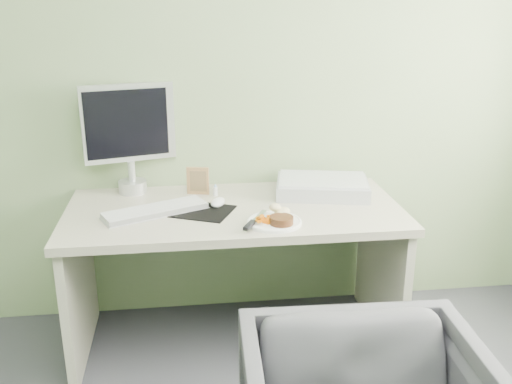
{
  "coord_description": "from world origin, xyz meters",
  "views": [
    {
      "loc": [
        -0.22,
        -0.93,
        1.69
      ],
      "look_at": [
        0.09,
        1.5,
        0.85
      ],
      "focal_mm": 40.0,
      "sensor_mm": 36.0,
      "label": 1
    }
  ],
  "objects": [
    {
      "name": "carrot_heap",
      "position": [
        0.11,
        1.39,
        0.76
      ],
      "size": [
        0.06,
        0.06,
        0.04
      ],
      "primitive_type": "cube",
      "rotation": [
        0.0,
        0.0,
        -0.04
      ],
      "color": "orange",
      "rests_on": "plate"
    },
    {
      "name": "potato_pile",
      "position": [
        0.2,
        1.45,
        0.77
      ],
      "size": [
        0.13,
        0.1,
        0.06
      ],
      "primitive_type": "ellipsoid",
      "rotation": [
        0.0,
        0.0,
        0.11
      ],
      "color": "#A88C51",
      "rests_on": "plate"
    },
    {
      "name": "desk",
      "position": [
        0.0,
        1.62,
        0.55
      ],
      "size": [
        1.6,
        0.75,
        0.73
      ],
      "color": "#BFB6A0",
      "rests_on": "floor"
    },
    {
      "name": "photo_frame",
      "position": [
        -0.16,
        1.85,
        0.8
      ],
      "size": [
        0.11,
        0.04,
        0.14
      ],
      "primitive_type": "cube",
      "rotation": [
        0.0,
        0.0,
        -0.23
      ],
      "color": "#A67E4D",
      "rests_on": "desk"
    },
    {
      "name": "plate",
      "position": [
        0.16,
        1.4,
        0.74
      ],
      "size": [
        0.24,
        0.24,
        0.01
      ],
      "primitive_type": "cylinder",
      "color": "white",
      "rests_on": "desk"
    },
    {
      "name": "steak_knife",
      "position": [
        0.06,
        1.37,
        0.75
      ],
      "size": [
        0.13,
        0.23,
        0.02
      ],
      "rotation": [
        0.0,
        0.0,
        1.09
      ],
      "color": "silver",
      "rests_on": "plate"
    },
    {
      "name": "mousepad",
      "position": [
        -0.15,
        1.59,
        0.73
      ],
      "size": [
        0.34,
        0.32,
        0.0
      ],
      "primitive_type": "cube",
      "rotation": [
        0.0,
        0.0,
        -0.43
      ],
      "color": "black",
      "rests_on": "desk"
    },
    {
      "name": "eyedrop_bottle",
      "position": [
        -0.08,
        1.81,
        0.76
      ],
      "size": [
        0.02,
        0.02,
        0.07
      ],
      "color": "white",
      "rests_on": "desk"
    },
    {
      "name": "scanner",
      "position": [
        0.47,
        1.77,
        0.77
      ],
      "size": [
        0.51,
        0.39,
        0.07
      ],
      "primitive_type": "cube",
      "rotation": [
        0.0,
        0.0,
        -0.21
      ],
      "color": "#AFB2B6",
      "rests_on": "desk"
    },
    {
      "name": "wall_back",
      "position": [
        0.0,
        2.0,
        1.35
      ],
      "size": [
        3.5,
        0.0,
        3.5
      ],
      "primitive_type": "plane",
      "rotation": [
        1.57,
        0.0,
        0.0
      ],
      "color": "gray",
      "rests_on": "floor"
    },
    {
      "name": "monitor",
      "position": [
        -0.5,
        1.94,
        1.04
      ],
      "size": [
        0.46,
        0.18,
        0.55
      ],
      "rotation": [
        0.0,
        0.0,
        0.26
      ],
      "color": "silver",
      "rests_on": "desk"
    },
    {
      "name": "computer_mouse",
      "position": [
        -0.08,
        1.66,
        0.75
      ],
      "size": [
        0.1,
        0.12,
        0.04
      ],
      "primitive_type": "ellipsoid",
      "rotation": [
        0.0,
        0.0,
        -0.41
      ],
      "color": "white",
      "rests_on": "desk"
    },
    {
      "name": "steak",
      "position": [
        0.18,
        1.36,
        0.76
      ],
      "size": [
        0.11,
        0.11,
        0.03
      ],
      "primitive_type": "cylinder",
      "rotation": [
        0.0,
        0.0,
        0.05
      ],
      "color": "black",
      "rests_on": "plate"
    },
    {
      "name": "keyboard",
      "position": [
        -0.37,
        1.6,
        0.75
      ],
      "size": [
        0.5,
        0.33,
        0.02
      ],
      "primitive_type": "cube",
      "rotation": [
        0.0,
        0.0,
        0.42
      ],
      "color": "white",
      "rests_on": "desk"
    }
  ]
}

